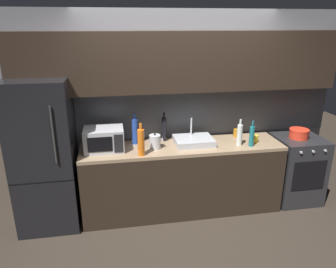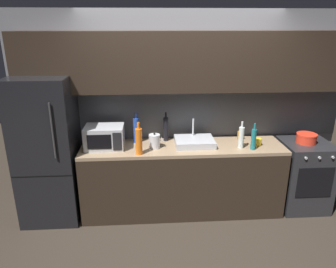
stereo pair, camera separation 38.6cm
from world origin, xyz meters
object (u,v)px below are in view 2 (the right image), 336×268
at_px(wine_bottle_teal, 254,139).
at_px(cooking_pot, 306,138).
at_px(wine_bottle_clear, 241,137).
at_px(wine_bottle_dark, 166,129).
at_px(mug_amber, 240,135).
at_px(microwave, 105,137).
at_px(refrigerator, 48,150).
at_px(kettle, 155,141).
at_px(oven_range, 303,175).
at_px(mug_yellow, 258,142).
at_px(wine_bottle_orange, 139,141).
at_px(wine_bottle_blue, 136,130).

relative_size(wine_bottle_teal, cooking_pot, 1.29).
height_order(wine_bottle_clear, wine_bottle_dark, wine_bottle_dark).
height_order(wine_bottle_clear, mug_amber, wine_bottle_clear).
bearing_deg(microwave, mug_amber, 5.63).
bearing_deg(refrigerator, kettle, -1.56).
xyz_separation_m(oven_range, wine_bottle_dark, (-1.79, 0.21, 0.61)).
bearing_deg(cooking_pot, mug_yellow, -176.13).
relative_size(kettle, cooking_pot, 0.77).
relative_size(wine_bottle_orange, mug_amber, 3.57).
bearing_deg(kettle, refrigerator, 178.44).
bearing_deg(wine_bottle_blue, mug_amber, 1.01).
height_order(refrigerator, cooking_pot, refrigerator).
relative_size(wine_bottle_clear, cooking_pot, 1.33).
height_order(wine_bottle_clear, mug_yellow, wine_bottle_clear).
bearing_deg(wine_bottle_blue, wine_bottle_clear, -12.12).
bearing_deg(refrigerator, wine_bottle_dark, 8.34).
bearing_deg(kettle, wine_bottle_blue, 138.17).
xyz_separation_m(oven_range, wine_bottle_blue, (-2.16, 0.17, 0.62)).
distance_m(mug_amber, mug_yellow, 0.28).
distance_m(wine_bottle_clear, wine_bottle_orange, 1.23).
bearing_deg(wine_bottle_dark, wine_bottle_blue, -173.02).
bearing_deg(kettle, oven_range, 0.99).
xyz_separation_m(oven_range, mug_amber, (-0.82, 0.19, 0.50)).
xyz_separation_m(microwave, wine_bottle_orange, (0.42, -0.24, 0.03)).
distance_m(kettle, mug_amber, 1.14).
bearing_deg(refrigerator, wine_bottle_teal, -3.87).
distance_m(refrigerator, kettle, 1.28).
distance_m(refrigerator, wine_bottle_blue, 1.09).
xyz_separation_m(refrigerator, microwave, (0.68, 0.02, 0.15)).
distance_m(wine_bottle_clear, mug_yellow, 0.26).
distance_m(oven_range, wine_bottle_dark, 1.90).
bearing_deg(mug_yellow, oven_range, 3.60).
distance_m(wine_bottle_teal, mug_amber, 0.37).
xyz_separation_m(oven_range, wine_bottle_orange, (-2.12, -0.22, 0.61)).
height_order(microwave, wine_bottle_blue, wine_bottle_blue).
distance_m(wine_bottle_orange, mug_yellow, 1.47).
relative_size(oven_range, microwave, 1.96).
bearing_deg(mug_amber, wine_bottle_teal, -81.25).
xyz_separation_m(wine_bottle_teal, wine_bottle_dark, (-1.02, 0.38, 0.03)).
distance_m(refrigerator, wine_bottle_orange, 1.13).
xyz_separation_m(refrigerator, kettle, (1.28, -0.03, 0.10)).
distance_m(refrigerator, mug_yellow, 2.55).
bearing_deg(cooking_pot, kettle, -178.95).
height_order(microwave, wine_bottle_dark, wine_bottle_dark).
distance_m(microwave, mug_amber, 1.73).
height_order(kettle, mug_yellow, kettle).
bearing_deg(kettle, mug_amber, 11.26).
relative_size(mug_amber, cooking_pot, 0.43).
relative_size(wine_bottle_orange, mug_yellow, 4.17).
bearing_deg(microwave, oven_range, -0.44).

